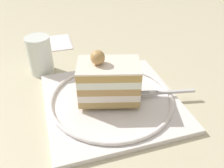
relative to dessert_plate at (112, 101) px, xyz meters
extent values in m
plane|color=beige|center=(0.00, 0.02, -0.01)|extent=(2.40, 2.40, 0.00)
cube|color=white|center=(0.00, 0.00, 0.00)|extent=(0.30, 0.30, 0.01)
torus|color=white|center=(0.00, 0.00, 0.01)|extent=(0.28, 0.28, 0.01)
cube|color=tan|center=(0.00, 0.01, 0.02)|extent=(0.11, 0.13, 0.01)
cube|color=white|center=(0.00, 0.01, 0.03)|extent=(0.11, 0.13, 0.01)
cube|color=tan|center=(0.00, 0.01, 0.04)|extent=(0.11, 0.13, 0.01)
cube|color=white|center=(0.00, 0.01, 0.06)|extent=(0.11, 0.13, 0.01)
cube|color=tan|center=(0.00, 0.01, 0.07)|extent=(0.11, 0.13, 0.01)
cube|color=white|center=(0.00, 0.01, 0.08)|extent=(0.11, 0.13, 0.00)
sphere|color=tan|center=(0.01, 0.02, 0.09)|extent=(0.03, 0.03, 0.03)
cube|color=silver|center=(-0.05, -0.12, 0.01)|extent=(0.04, 0.07, 0.00)
cube|color=silver|center=(-0.03, -0.08, 0.01)|extent=(0.02, 0.02, 0.00)
cube|color=silver|center=(-0.02, -0.06, 0.01)|extent=(0.01, 0.03, 0.00)
cube|color=silver|center=(-0.02, -0.06, 0.01)|extent=(0.01, 0.03, 0.00)
cube|color=silver|center=(-0.02, -0.05, 0.01)|extent=(0.01, 0.03, 0.00)
cube|color=silver|center=(-0.03, -0.05, 0.01)|extent=(0.01, 0.03, 0.00)
cylinder|color=white|center=(0.18, 0.09, 0.04)|extent=(0.05, 0.05, 0.09)
cylinder|color=#B7232D|center=(0.18, 0.09, 0.02)|extent=(0.05, 0.05, 0.05)
cube|color=silver|center=(0.32, 0.00, -0.01)|extent=(0.12, 0.08, 0.00)
camera|label=1|loc=(-0.32, 0.17, 0.29)|focal=38.86mm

